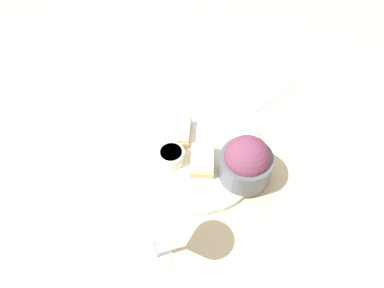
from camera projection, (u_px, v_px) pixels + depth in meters
The scene contains 8 objects.
ground_plane at pixel (192, 153), 0.87m from camera, with size 4.00×4.00×0.00m, color #C6B289.
dinner_plate at pixel (192, 151), 0.87m from camera, with size 0.33×0.33×0.01m.
salad_bowl at pixel (246, 162), 0.78m from camera, with size 0.11×0.11×0.11m.
sauce_ramekin at pixel (171, 155), 0.83m from camera, with size 0.06×0.06×0.03m.
cheese_toast_near at pixel (202, 160), 0.83m from camera, with size 0.09×0.06×0.03m.
cheese_toast_far at pixel (180, 131), 0.88m from camera, with size 0.08×0.06×0.03m.
wine_glass at pixel (151, 229), 0.62m from camera, with size 0.08×0.08×0.18m.
fork at pixel (274, 98), 0.97m from camera, with size 0.13×0.11×0.01m.
Camera 1 is at (0.49, 0.09, 0.71)m, focal length 35.00 mm.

